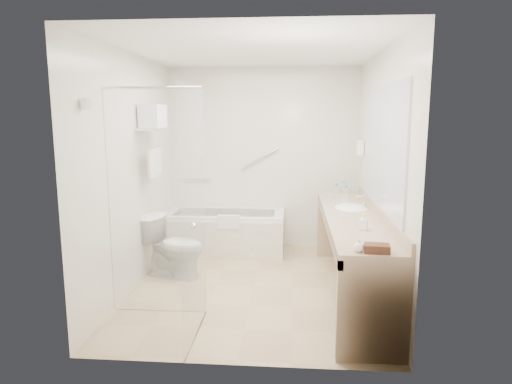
# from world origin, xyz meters

# --- Properties ---
(floor) EXTENTS (3.20, 3.20, 0.00)m
(floor) POSITION_xyz_m (0.00, 0.00, 0.00)
(floor) COLOR tan
(floor) RESTS_ON ground
(ceiling) EXTENTS (2.60, 3.20, 0.10)m
(ceiling) POSITION_xyz_m (0.00, 0.00, 2.50)
(ceiling) COLOR white
(ceiling) RESTS_ON wall_back
(wall_back) EXTENTS (2.60, 0.10, 2.50)m
(wall_back) POSITION_xyz_m (0.00, 1.60, 1.25)
(wall_back) COLOR beige
(wall_back) RESTS_ON ground
(wall_front) EXTENTS (2.60, 0.10, 2.50)m
(wall_front) POSITION_xyz_m (0.00, -1.60, 1.25)
(wall_front) COLOR beige
(wall_front) RESTS_ON ground
(wall_left) EXTENTS (0.10, 3.20, 2.50)m
(wall_left) POSITION_xyz_m (-1.30, 0.00, 1.25)
(wall_left) COLOR beige
(wall_left) RESTS_ON ground
(wall_right) EXTENTS (0.10, 3.20, 2.50)m
(wall_right) POSITION_xyz_m (1.30, 0.00, 1.25)
(wall_right) COLOR beige
(wall_right) RESTS_ON ground
(bathtub) EXTENTS (1.60, 0.73, 0.59)m
(bathtub) POSITION_xyz_m (-0.50, 1.24, 0.28)
(bathtub) COLOR silver
(bathtub) RESTS_ON floor
(grab_bar_short) EXTENTS (0.40, 0.03, 0.03)m
(grab_bar_short) POSITION_xyz_m (-0.95, 1.56, 0.95)
(grab_bar_short) COLOR silver
(grab_bar_short) RESTS_ON wall_back
(grab_bar_long) EXTENTS (0.53, 0.03, 0.33)m
(grab_bar_long) POSITION_xyz_m (-0.05, 1.56, 1.25)
(grab_bar_long) COLOR silver
(grab_bar_long) RESTS_ON wall_back
(shower_enclosure) EXTENTS (0.96, 0.91, 2.11)m
(shower_enclosure) POSITION_xyz_m (-0.63, -0.93, 1.07)
(shower_enclosure) COLOR silver
(shower_enclosure) RESTS_ON floor
(towel_shelf) EXTENTS (0.24, 0.55, 0.81)m
(towel_shelf) POSITION_xyz_m (-1.17, 0.35, 1.75)
(towel_shelf) COLOR silver
(towel_shelf) RESTS_ON wall_left
(vanity_counter) EXTENTS (0.55, 2.70, 0.95)m
(vanity_counter) POSITION_xyz_m (1.02, -0.15, 0.64)
(vanity_counter) COLOR tan
(vanity_counter) RESTS_ON floor
(sink) EXTENTS (0.40, 0.52, 0.14)m
(sink) POSITION_xyz_m (1.05, 0.25, 0.82)
(sink) COLOR silver
(sink) RESTS_ON vanity_counter
(faucet) EXTENTS (0.03, 0.03, 0.14)m
(faucet) POSITION_xyz_m (1.20, 0.25, 0.93)
(faucet) COLOR silver
(faucet) RESTS_ON vanity_counter
(mirror) EXTENTS (0.02, 2.00, 1.20)m
(mirror) POSITION_xyz_m (1.29, -0.15, 1.55)
(mirror) COLOR #B1B7BE
(mirror) RESTS_ON wall_right
(hairdryer_unit) EXTENTS (0.08, 0.10, 0.18)m
(hairdryer_unit) POSITION_xyz_m (1.25, 1.05, 1.45)
(hairdryer_unit) COLOR white
(hairdryer_unit) RESTS_ON wall_right
(toilet) EXTENTS (0.79, 0.57, 0.70)m
(toilet) POSITION_xyz_m (-0.95, 0.26, 0.35)
(toilet) COLOR silver
(toilet) RESTS_ON floor
(amenity_basket) EXTENTS (0.20, 0.14, 0.06)m
(amenity_basket) POSITION_xyz_m (1.04, -1.40, 0.88)
(amenity_basket) COLOR #4D291B
(amenity_basket) RESTS_ON vanity_counter
(soap_bottle_a) EXTENTS (0.11, 0.16, 0.07)m
(soap_bottle_a) POSITION_xyz_m (1.04, -0.73, 0.88)
(soap_bottle_a) COLOR white
(soap_bottle_a) RESTS_ON vanity_counter
(soap_bottle_b) EXTENTS (0.09, 0.11, 0.08)m
(soap_bottle_b) POSITION_xyz_m (0.91, -1.40, 0.89)
(soap_bottle_b) COLOR white
(soap_bottle_b) RESTS_ON vanity_counter
(water_bottle_left) EXTENTS (0.06, 0.06, 0.20)m
(water_bottle_left) POSITION_xyz_m (1.04, 0.57, 0.94)
(water_bottle_left) COLOR silver
(water_bottle_left) RESTS_ON vanity_counter
(water_bottle_mid) EXTENTS (0.05, 0.05, 0.17)m
(water_bottle_mid) POSITION_xyz_m (1.06, 1.10, 0.93)
(water_bottle_mid) COLOR silver
(water_bottle_mid) RESTS_ON vanity_counter
(water_bottle_right) EXTENTS (0.07, 0.07, 0.21)m
(water_bottle_right) POSITION_xyz_m (0.93, 0.60, 0.95)
(water_bottle_right) COLOR silver
(water_bottle_right) RESTS_ON vanity_counter
(drinking_glass_near) EXTENTS (0.08, 0.08, 0.09)m
(drinking_glass_near) POSITION_xyz_m (0.86, 0.82, 0.89)
(drinking_glass_near) COLOR silver
(drinking_glass_near) RESTS_ON vanity_counter
(drinking_glass_far) EXTENTS (0.09, 0.09, 0.08)m
(drinking_glass_far) POSITION_xyz_m (1.00, 0.44, 0.89)
(drinking_glass_far) COLOR silver
(drinking_glass_far) RESTS_ON vanity_counter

